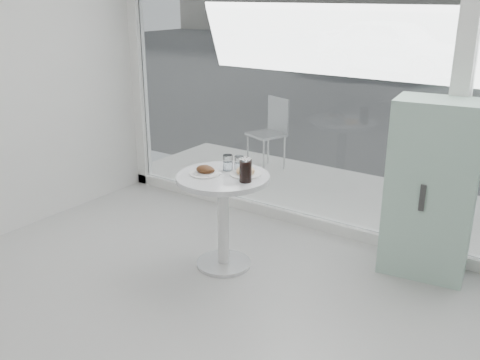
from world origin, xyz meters
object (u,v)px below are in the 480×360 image
Objects in this scene: water_tumbler_a at (228,164)px; water_tumbler_b at (239,164)px; car_white at (393,46)px; patio_chair at (271,129)px; plate_fritter at (206,171)px; main_table at (223,202)px; plate_donut at (245,172)px; cola_glass at (246,171)px; mint_cabinet at (431,189)px.

water_tumbler_a is 1.04× the size of water_tumbler_b.
water_tumbler_b is (2.70, -11.07, 0.09)m from car_white.
patio_chair reaches higher than plate_fritter.
patio_chair is (-0.95, 2.26, -0.01)m from main_table.
car_white is at bearing 120.55° from patio_chair.
plate_fritter is 0.99× the size of plate_donut.
cola_glass is (0.22, -0.02, 0.30)m from main_table.
plate_fritter is at bearing -154.47° from main_table.
water_tumbler_b is at bearing 26.64° from water_tumbler_a.
water_tumbler_b reaches higher than main_table.
patio_chair reaches higher than plate_donut.
main_table is 6.48× the size of water_tumbler_b.
car_white is at bearing 103.25° from water_tumbler_a.
cola_glass is (0.09, -0.13, 0.06)m from plate_donut.
water_tumbler_b is (0.99, -2.10, 0.28)m from patio_chair.
mint_cabinet is 1.72m from plate_fritter.
main_table is 0.56× the size of mint_cabinet.
patio_chair reaches higher than water_tumbler_b.
mint_cabinet is at bearing 27.53° from water_tumbler_b.
water_tumbler_b is at bearing 53.77° from plate_fritter.
cola_glass is at bearing 6.23° from plate_fritter.
plate_fritter is 1.37× the size of cola_glass.
patio_chair is at bearing 109.73° from plate_fritter.
mint_cabinet is 5.61× the size of plate_donut.
plate_donut is 1.39× the size of cola_glass.
water_tumbler_b is (0.08, 0.04, -0.00)m from water_tumbler_a.
main_table is 0.38m from cola_glass.
plate_donut is (0.14, 0.11, 0.24)m from main_table.
car_white is at bearing 103.31° from main_table.
patio_chair is 3.57× the size of plate_fritter.
plate_donut is at bearing -29.58° from water_tumbler_b.
main_table is at bearing -47.36° from patio_chair.
water_tumbler_a is 0.30m from cola_glass.
water_tumbler_b is (-1.30, -0.68, 0.14)m from mint_cabinet.
water_tumbler_a is (-0.04, 0.12, 0.27)m from main_table.
plate_fritter reaches higher than main_table.
car_white reaches higher than water_tumbler_a.
water_tumbler_b is at bearing 150.42° from plate_donut.
cola_glass reaches higher than plate_donut.
water_tumbler_b is at bearing -160.03° from mint_cabinet.
car_white reaches higher than patio_chair.
water_tumbler_a is at bearing -160.08° from mint_cabinet.
plate_fritter is 0.27m from water_tumbler_b.
water_tumbler_b is 0.26m from cola_glass.
cola_glass reaches higher than patio_chair.
mint_cabinet is at bearing 31.37° from plate_donut.
water_tumbler_b is at bearing -152.63° from car_white.
mint_cabinet reaches higher than patio_chair.
mint_cabinet is 1.56m from water_tumbler_a.
cola_glass reaches higher than water_tumbler_a.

